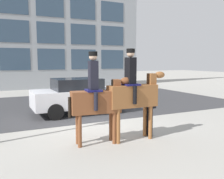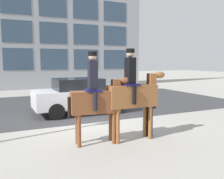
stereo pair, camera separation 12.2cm
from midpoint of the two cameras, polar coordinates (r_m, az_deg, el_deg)
ground_plane at (r=8.97m, az=-3.81°, el=-8.45°), size 80.00×80.00×0.00m
road_surface at (r=13.41m, az=-11.20°, el=-3.50°), size 19.16×8.50×0.01m
mounted_horse_lead at (r=6.92m, az=-3.04°, el=-2.06°), size 1.84×0.65×2.57m
mounted_horse_companion at (r=7.28m, az=5.36°, el=-0.89°), size 1.93×0.65×2.67m
pedestrian_bystander at (r=7.71m, az=8.96°, el=-3.08°), size 0.83×0.43×1.76m
street_car_near_lane at (r=11.08m, az=-7.03°, el=-1.31°), size 4.02×1.78×1.56m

